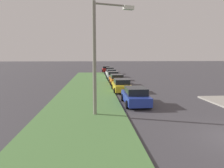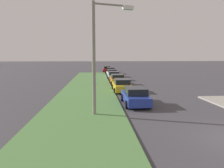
{
  "view_description": "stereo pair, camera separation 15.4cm",
  "coord_description": "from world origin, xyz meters",
  "px_view_note": "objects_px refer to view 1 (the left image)",
  "views": [
    {
      "loc": [
        -8.79,
        7.12,
        4.03
      ],
      "look_at": [
        10.06,
        5.53,
        1.42
      ],
      "focal_mm": 32.58,
      "sensor_mm": 36.0,
      "label": 1
    },
    {
      "loc": [
        -8.8,
        6.96,
        4.03
      ],
      "look_at": [
        10.06,
        5.53,
        1.42
      ],
      "focal_mm": 32.58,
      "sensor_mm": 36.0,
      "label": 2
    }
  ],
  "objects_px": {
    "parked_car_orange": "(117,80)",
    "parked_car_black": "(110,71)",
    "streetlight": "(100,51)",
    "parked_car_silver": "(113,76)",
    "parked_car_white": "(111,73)",
    "parked_car_red": "(106,69)",
    "parked_car_yellow": "(121,85)",
    "parked_car_blue": "(135,96)"
  },
  "relations": [
    {
      "from": "parked_car_yellow",
      "to": "parked_car_black",
      "type": "xyz_separation_m",
      "value": [
        23.47,
        -0.4,
        0.0
      ]
    },
    {
      "from": "parked_car_silver",
      "to": "parked_car_white",
      "type": "height_order",
      "value": "same"
    },
    {
      "from": "parked_car_blue",
      "to": "parked_car_yellow",
      "type": "distance_m",
      "value": 6.33
    },
    {
      "from": "parked_car_black",
      "to": "streetlight",
      "type": "distance_m",
      "value": 33.01
    },
    {
      "from": "parked_car_yellow",
      "to": "parked_car_orange",
      "type": "height_order",
      "value": "same"
    },
    {
      "from": "parked_car_silver",
      "to": "parked_car_black",
      "type": "bearing_deg",
      "value": -1.75
    },
    {
      "from": "parked_car_white",
      "to": "streetlight",
      "type": "xyz_separation_m",
      "value": [
        -26.07,
        2.85,
        3.67
      ]
    },
    {
      "from": "parked_car_blue",
      "to": "parked_car_red",
      "type": "bearing_deg",
      "value": 0.78
    },
    {
      "from": "parked_car_orange",
      "to": "parked_car_silver",
      "type": "distance_m",
      "value": 5.49
    },
    {
      "from": "parked_car_yellow",
      "to": "parked_car_white",
      "type": "height_order",
      "value": "same"
    },
    {
      "from": "parked_car_white",
      "to": "parked_car_silver",
      "type": "bearing_deg",
      "value": 175.72
    },
    {
      "from": "parked_car_silver",
      "to": "parked_car_red",
      "type": "relative_size",
      "value": 1.0
    },
    {
      "from": "parked_car_yellow",
      "to": "parked_car_red",
      "type": "height_order",
      "value": "same"
    },
    {
      "from": "parked_car_black",
      "to": "parked_car_orange",
      "type": "bearing_deg",
      "value": -178.68
    },
    {
      "from": "parked_car_silver",
      "to": "parked_car_red",
      "type": "distance_m",
      "value": 17.83
    },
    {
      "from": "parked_car_white",
      "to": "parked_car_red",
      "type": "xyz_separation_m",
      "value": [
        12.23,
        0.34,
        0.0
      ]
    },
    {
      "from": "parked_car_orange",
      "to": "parked_car_white",
      "type": "bearing_deg",
      "value": -1.31
    },
    {
      "from": "parked_car_red",
      "to": "streetlight",
      "type": "bearing_deg",
      "value": 176.51
    },
    {
      "from": "parked_car_blue",
      "to": "parked_car_orange",
      "type": "height_order",
      "value": "same"
    },
    {
      "from": "parked_car_orange",
      "to": "parked_car_black",
      "type": "distance_m",
      "value": 17.68
    },
    {
      "from": "parked_car_blue",
      "to": "parked_car_orange",
      "type": "bearing_deg",
      "value": 1.25
    },
    {
      "from": "parked_car_orange",
      "to": "streetlight",
      "type": "relative_size",
      "value": 0.58
    },
    {
      "from": "parked_car_black",
      "to": "parked_car_red",
      "type": "xyz_separation_m",
      "value": [
        5.64,
        0.57,
        0.0
      ]
    },
    {
      "from": "parked_car_yellow",
      "to": "parked_car_white",
      "type": "distance_m",
      "value": 16.88
    },
    {
      "from": "parked_car_blue",
      "to": "streetlight",
      "type": "xyz_separation_m",
      "value": [
        -2.88,
        3.03,
        3.67
      ]
    },
    {
      "from": "parked_car_black",
      "to": "parked_car_red",
      "type": "bearing_deg",
      "value": 8.18
    },
    {
      "from": "streetlight",
      "to": "parked_car_blue",
      "type": "bearing_deg",
      "value": -46.51
    },
    {
      "from": "parked_car_yellow",
      "to": "streetlight",
      "type": "relative_size",
      "value": 0.58
    },
    {
      "from": "parked_car_black",
      "to": "streetlight",
      "type": "xyz_separation_m",
      "value": [
        -32.66,
        3.08,
        3.67
      ]
    },
    {
      "from": "parked_car_silver",
      "to": "streetlight",
      "type": "distance_m",
      "value": 20.97
    },
    {
      "from": "parked_car_black",
      "to": "parked_car_silver",
      "type": "bearing_deg",
      "value": -179.45
    },
    {
      "from": "parked_car_orange",
      "to": "streetlight",
      "type": "distance_m",
      "value": 15.67
    },
    {
      "from": "parked_car_orange",
      "to": "parked_car_white",
      "type": "relative_size",
      "value": 0.99
    },
    {
      "from": "parked_car_yellow",
      "to": "streetlight",
      "type": "bearing_deg",
      "value": 163.23
    },
    {
      "from": "parked_car_yellow",
      "to": "parked_car_red",
      "type": "relative_size",
      "value": 1.0
    },
    {
      "from": "parked_car_orange",
      "to": "parked_car_red",
      "type": "xyz_separation_m",
      "value": [
        23.31,
        0.24,
        0.0
      ]
    },
    {
      "from": "parked_car_silver",
      "to": "parked_car_black",
      "type": "distance_m",
      "value": 12.2
    },
    {
      "from": "parked_car_silver",
      "to": "streetlight",
      "type": "bearing_deg",
      "value": 172.6
    },
    {
      "from": "parked_car_white",
      "to": "parked_car_black",
      "type": "bearing_deg",
      "value": -4.74
    },
    {
      "from": "parked_car_white",
      "to": "parked_car_red",
      "type": "distance_m",
      "value": 12.24
    },
    {
      "from": "parked_car_silver",
      "to": "parked_car_white",
      "type": "relative_size",
      "value": 0.98
    },
    {
      "from": "parked_car_yellow",
      "to": "parked_car_silver",
      "type": "distance_m",
      "value": 11.28
    }
  ]
}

